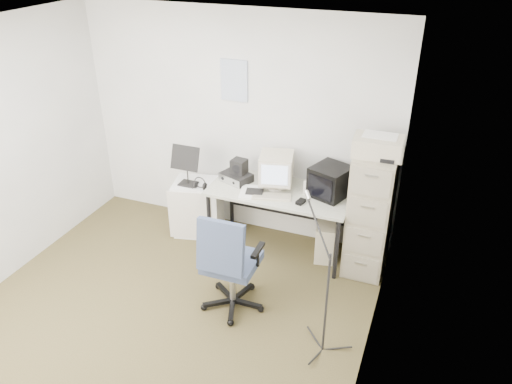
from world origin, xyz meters
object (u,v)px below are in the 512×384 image
(office_chair, at_px, (232,260))
(desk, at_px, (279,220))
(filing_cabinet, at_px, (371,212))
(side_cart, at_px, (199,207))

(office_chair, bearing_deg, desk, 83.95)
(filing_cabinet, height_order, desk, filing_cabinet)
(office_chair, height_order, side_cart, office_chair)
(filing_cabinet, relative_size, office_chair, 1.25)
(desk, relative_size, office_chair, 1.44)
(desk, xyz_separation_m, office_chair, (-0.10, -1.05, 0.16))
(filing_cabinet, xyz_separation_m, desk, (-0.95, -0.03, -0.29))
(filing_cabinet, bearing_deg, office_chair, -134.27)
(side_cart, bearing_deg, filing_cabinet, -12.72)
(desk, relative_size, side_cart, 2.33)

